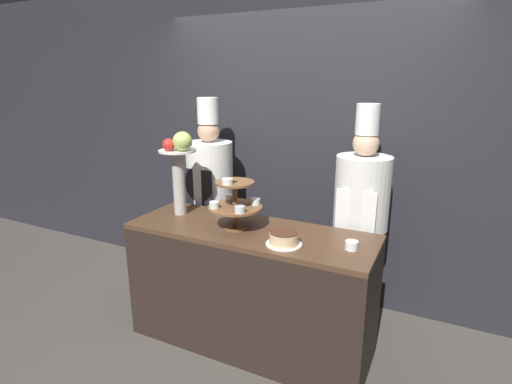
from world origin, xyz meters
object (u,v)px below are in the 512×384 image
object	(u,v)px
cake_round	(284,238)
chef_center_left	(361,214)
chef_left	(210,191)
cup_white	(352,245)
tiered_stand	(235,202)
fruit_pedestal	(179,162)

from	to	relation	value
cake_round	chef_center_left	world-z (taller)	chef_center_left
chef_left	chef_center_left	bearing A→B (deg)	-0.00
cup_white	cake_round	bearing A→B (deg)	-164.08
cake_round	chef_center_left	size ratio (longest dim) A/B	0.13
cup_white	chef_left	xyz separation A→B (m)	(-1.42, 0.60, 0.03)
cake_round	chef_center_left	distance (m)	0.79
cake_round	cup_white	world-z (taller)	cake_round
cake_round	cup_white	bearing A→B (deg)	15.92
tiered_stand	fruit_pedestal	bearing A→B (deg)	170.99
tiered_stand	cake_round	distance (m)	0.47
cake_round	tiered_stand	bearing A→B (deg)	164.29
chef_left	fruit_pedestal	bearing A→B (deg)	-83.44
cake_round	chef_center_left	bearing A→B (deg)	64.75
fruit_pedestal	cake_round	bearing A→B (deg)	-12.05
fruit_pedestal	chef_center_left	world-z (taller)	chef_center_left
chef_left	chef_center_left	distance (m)	1.35
cup_white	chef_center_left	xyz separation A→B (m)	(-0.07, 0.60, 0.01)
fruit_pedestal	chef_center_left	distance (m)	1.44
cup_white	fruit_pedestal	bearing A→B (deg)	176.35
tiered_stand	cup_white	distance (m)	0.85
fruit_pedestal	cup_white	world-z (taller)	fruit_pedestal
cup_white	chef_left	world-z (taller)	chef_left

